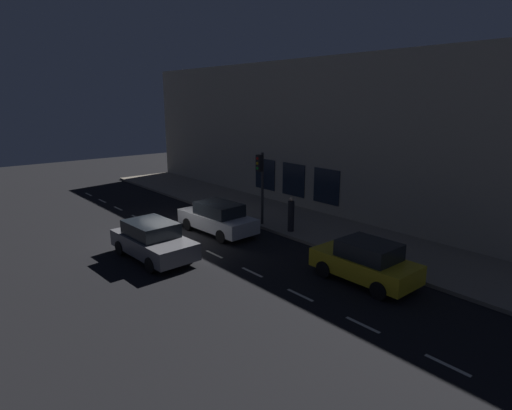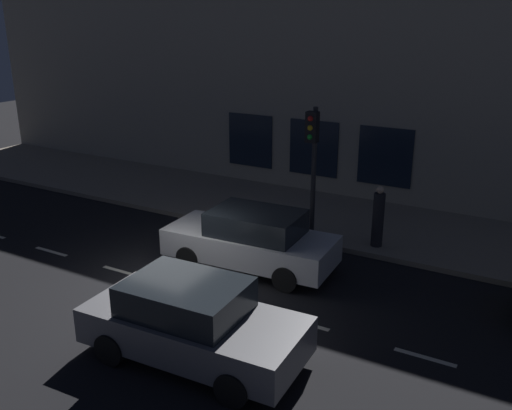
{
  "view_description": "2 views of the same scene",
  "coord_description": "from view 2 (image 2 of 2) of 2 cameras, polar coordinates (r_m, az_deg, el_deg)",
  "views": [
    {
      "loc": [
        -9.84,
        -18.05,
        6.6
      ],
      "look_at": [
        2.66,
        -3.3,
        1.73
      ],
      "focal_mm": 29.66,
      "sensor_mm": 36.0,
      "label": 1
    },
    {
      "loc": [
        -9.74,
        -7.96,
        6.31
      ],
      "look_at": [
        1.75,
        -1.43,
        1.81
      ],
      "focal_mm": 39.33,
      "sensor_mm": 36.0,
      "label": 2
    }
  ],
  "objects": [
    {
      "name": "ground_plane",
      "position": [
        14.07,
        -8.7,
        -8.08
      ],
      "size": [
        60.0,
        60.0,
        0.0
      ],
      "primitive_type": "plane",
      "color": "black"
    },
    {
      "name": "parked_car_1",
      "position": [
        10.93,
        -6.51,
        -11.68
      ],
      "size": [
        2.13,
        4.35,
        1.58
      ],
      "rotation": [
        0.0,
        0.0,
        3.19
      ],
      "color": "slate",
      "rests_on": "ground"
    },
    {
      "name": "building_facade",
      "position": [
        20.27,
        6.52,
        13.32
      ],
      "size": [
        0.65,
        32.0,
        8.85
      ],
      "color": "#B2A893",
      "rests_on": "ground"
    },
    {
      "name": "traffic_light",
      "position": [
        15.64,
        5.79,
        5.61
      ],
      "size": [
        0.48,
        0.32,
        3.79
      ],
      "color": "#2D2D30",
      "rests_on": "sidewalk"
    },
    {
      "name": "parked_car_0",
      "position": [
        14.53,
        -0.46,
        -3.53
      ],
      "size": [
        2.05,
        4.53,
        1.58
      ],
      "rotation": [
        0.0,
        0.0,
        0.05
      ],
      "color": "silver",
      "rests_on": "ground"
    },
    {
      "name": "sidewalk",
      "position": [
        18.92,
        2.97,
        -0.48
      ],
      "size": [
        4.5,
        32.0,
        0.15
      ],
      "color": "gray",
      "rests_on": "ground"
    },
    {
      "name": "lane_centre_line",
      "position": [
        13.53,
        -5.31,
        -9.07
      ],
      "size": [
        0.12,
        27.2,
        0.01
      ],
      "color": "beige",
      "rests_on": "ground"
    },
    {
      "name": "pedestrian_0",
      "position": [
        15.88,
        12.31,
        -1.33
      ],
      "size": [
        0.45,
        0.45,
        1.74
      ],
      "rotation": [
        0.0,
        0.0,
        0.82
      ],
      "color": "#232328",
      "rests_on": "sidewalk"
    }
  ]
}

